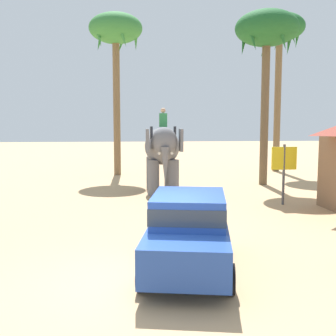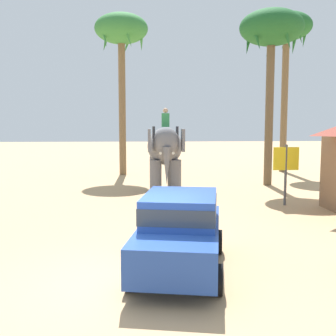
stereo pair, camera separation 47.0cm
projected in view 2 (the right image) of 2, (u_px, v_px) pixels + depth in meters
The scene contains 7 objects.
ground_plane at pixel (137, 280), 8.76m from camera, with size 120.00×120.00×0.00m, color tan.
car_sedan_foreground at pixel (180, 229), 9.30m from camera, with size 2.41×4.34×1.70m.
elephant_with_mahout at pixel (165, 150), 19.18m from camera, with size 1.63×3.87×3.88m.
palm_tree_behind_elephant at pixel (121, 35), 25.14m from camera, with size 3.20×3.20×9.73m.
palm_tree_near_hut at pixel (271, 33), 20.98m from camera, with size 3.20×3.20×8.87m.
palm_tree_left_of_road at pixel (286, 33), 26.71m from camera, with size 3.20×3.20×10.22m.
signboard_yellow at pixel (286, 163), 16.39m from camera, with size 1.00×0.10×2.40m.
Camera 2 is at (0.17, -8.47, 3.30)m, focal length 44.83 mm.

